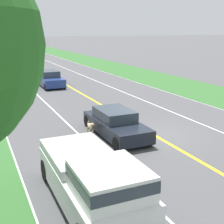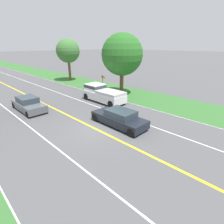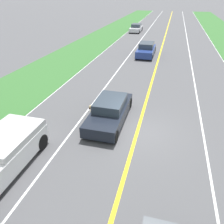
{
  "view_description": "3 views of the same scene",
  "coord_description": "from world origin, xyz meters",
  "px_view_note": "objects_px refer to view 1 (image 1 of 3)",
  "views": [
    {
      "loc": [
        8.18,
        13.06,
        5.31
      ],
      "look_at": [
        1.88,
        -0.99,
        1.17
      ],
      "focal_mm": 50.0,
      "sensor_mm": 36.0,
      "label": 1
    },
    {
      "loc": [
        -7.74,
        -9.42,
        6.11
      ],
      "look_at": [
        1.71,
        -0.0,
        0.97
      ],
      "focal_mm": 28.0,
      "sensor_mm": 36.0,
      "label": 2
    },
    {
      "loc": [
        -1.22,
        10.06,
        6.84
      ],
      "look_at": [
        1.54,
        -0.29,
        0.82
      ],
      "focal_mm": 35.0,
      "sensor_mm": 36.0,
      "label": 3
    }
  ],
  "objects_px": {
    "dog": "(91,126)",
    "car_trailing_near": "(50,79)",
    "pickup_truck": "(93,179)",
    "ego_car": "(116,123)"
  },
  "relations": [
    {
      "from": "ego_car",
      "to": "car_trailing_near",
      "type": "height_order",
      "value": "car_trailing_near"
    },
    {
      "from": "ego_car",
      "to": "car_trailing_near",
      "type": "xyz_separation_m",
      "value": [
        -0.21,
        -15.33,
        0.05
      ]
    },
    {
      "from": "ego_car",
      "to": "dog",
      "type": "height_order",
      "value": "ego_car"
    },
    {
      "from": "ego_car",
      "to": "car_trailing_near",
      "type": "relative_size",
      "value": 1.01
    },
    {
      "from": "dog",
      "to": "car_trailing_near",
      "type": "distance_m",
      "value": 14.96
    },
    {
      "from": "ego_car",
      "to": "dog",
      "type": "bearing_deg",
      "value": -19.74
    },
    {
      "from": "pickup_truck",
      "to": "ego_car",
      "type": "bearing_deg",
      "value": -120.61
    },
    {
      "from": "dog",
      "to": "car_trailing_near",
      "type": "xyz_separation_m",
      "value": [
        -1.42,
        -14.89,
        0.18
      ]
    },
    {
      "from": "dog",
      "to": "pickup_truck",
      "type": "bearing_deg",
      "value": 76.1
    },
    {
      "from": "pickup_truck",
      "to": "car_trailing_near",
      "type": "relative_size",
      "value": 1.12
    }
  ]
}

